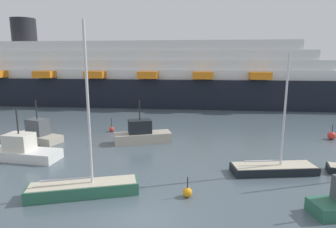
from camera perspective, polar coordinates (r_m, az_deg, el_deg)
ground_plane at (r=15.35m, az=-4.47°, el=-20.89°), size 600.00×600.00×0.00m
sailboat_1 at (r=18.30m, az=-16.64°, el=-13.84°), size 6.67×3.25×10.21m
sailboat_2 at (r=22.10m, az=20.57°, el=-10.04°), size 6.23×2.63×8.52m
fishing_boat_0 at (r=26.20m, az=-27.30°, el=-6.54°), size 6.14×2.78×4.21m
fishing_boat_2 at (r=31.04m, az=-24.87°, el=-3.59°), size 5.65×3.55×4.15m
fishing_boat_3 at (r=27.90m, az=-5.27°, el=-4.10°), size 5.79×3.43×4.20m
channel_buoy_0 at (r=33.40m, az=30.12°, el=-3.78°), size 0.79×0.79×1.61m
channel_buoy_1 at (r=32.58m, az=-11.30°, el=-3.00°), size 0.55×0.55×1.59m
channel_buoy_2 at (r=17.51m, az=3.94°, el=-15.47°), size 0.58×0.58×1.27m
cruise_ship at (r=53.78m, az=-12.21°, el=7.48°), size 87.02×15.36×15.35m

